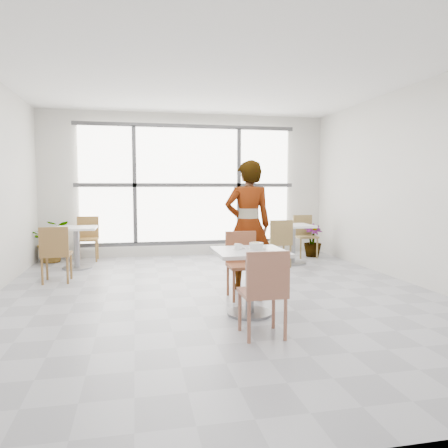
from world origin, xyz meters
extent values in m
plane|color=#9E9EA5|center=(0.00, 0.00, 0.00)|extent=(7.00, 7.00, 0.00)
plane|color=white|center=(0.00, 0.00, 3.00)|extent=(7.00, 7.00, 0.00)
plane|color=silver|center=(0.00, 3.50, 1.50)|extent=(6.00, 0.00, 6.00)
plane|color=silver|center=(0.00, -3.50, 1.50)|extent=(6.00, 0.00, 6.00)
plane|color=silver|center=(3.00, 0.00, 1.50)|extent=(0.00, 7.00, 7.00)
cube|color=white|center=(0.00, 3.44, 1.50)|extent=(4.40, 0.04, 2.40)
cube|color=#3F3F42|center=(0.00, 3.41, 1.50)|extent=(4.60, 0.05, 0.08)
cube|color=#3F3F42|center=(-1.10, 3.41, 1.50)|extent=(0.08, 0.05, 2.40)
cube|color=#3F3F42|center=(1.10, 3.41, 1.50)|extent=(0.08, 0.05, 2.40)
cube|color=#3F3F42|center=(0.00, 3.41, 0.28)|extent=(4.60, 0.05, 0.08)
cube|color=#3F3F42|center=(0.00, 3.41, 2.72)|extent=(4.60, 0.05, 0.08)
cube|color=silver|center=(0.18, -0.90, 0.73)|extent=(0.80, 0.80, 0.04)
cylinder|color=slate|center=(0.18, -0.90, 0.35)|extent=(0.10, 0.10, 0.71)
cylinder|color=slate|center=(0.18, -0.90, 0.01)|extent=(0.52, 0.52, 0.03)
cube|color=#9C614B|center=(0.11, -1.60, 0.43)|extent=(0.42, 0.42, 0.04)
cube|color=#9C614B|center=(0.11, -1.79, 0.66)|extent=(0.42, 0.04, 0.42)
cylinder|color=#9C614B|center=(0.29, -1.42, 0.21)|extent=(0.04, 0.04, 0.41)
cylinder|color=#9C614B|center=(0.29, -1.78, 0.21)|extent=(0.04, 0.04, 0.41)
cylinder|color=#9C614B|center=(-0.07, -1.42, 0.21)|extent=(0.04, 0.04, 0.41)
cylinder|color=#9C614B|center=(-0.07, -1.78, 0.21)|extent=(0.04, 0.04, 0.41)
cube|color=brown|center=(0.29, -0.19, 0.43)|extent=(0.42, 0.42, 0.04)
cube|color=brown|center=(0.29, 0.00, 0.66)|extent=(0.42, 0.04, 0.42)
cylinder|color=brown|center=(0.11, -0.37, 0.21)|extent=(0.04, 0.04, 0.41)
cylinder|color=brown|center=(0.11, -0.01, 0.21)|extent=(0.04, 0.04, 0.41)
cylinder|color=brown|center=(0.47, -0.37, 0.21)|extent=(0.04, 0.04, 0.41)
cylinder|color=brown|center=(0.47, -0.01, 0.21)|extent=(0.04, 0.04, 0.41)
cylinder|color=silver|center=(0.26, -0.89, 0.76)|extent=(0.21, 0.21, 0.01)
cylinder|color=silver|center=(0.26, -0.89, 0.80)|extent=(0.16, 0.16, 0.07)
torus|color=silver|center=(0.26, -0.89, 0.83)|extent=(0.16, 0.16, 0.01)
cylinder|color=tan|center=(0.26, -0.89, 0.80)|extent=(0.14, 0.14, 0.05)
cylinder|color=beige|center=(0.24, -0.91, 0.83)|extent=(0.03, 0.03, 0.02)
cylinder|color=beige|center=(0.21, -0.89, 0.83)|extent=(0.03, 0.03, 0.02)
cylinder|color=beige|center=(0.23, -0.89, 0.83)|extent=(0.03, 0.03, 0.02)
cylinder|color=#F7F19F|center=(0.26, -0.89, 0.83)|extent=(0.03, 0.03, 0.01)
cylinder|color=beige|center=(0.26, -0.90, 0.83)|extent=(0.03, 0.03, 0.01)
cylinder|color=beige|center=(0.25, -0.89, 0.83)|extent=(0.03, 0.03, 0.01)
cylinder|color=beige|center=(0.28, -0.91, 0.82)|extent=(0.03, 0.03, 0.02)
cylinder|color=beige|center=(0.25, -0.89, 0.83)|extent=(0.03, 0.03, 0.02)
cylinder|color=beige|center=(0.24, -0.89, 0.82)|extent=(0.03, 0.03, 0.02)
cylinder|color=beige|center=(0.22, -0.91, 0.83)|extent=(0.03, 0.03, 0.02)
cylinder|color=#F0E39A|center=(0.26, -0.89, 0.83)|extent=(0.03, 0.03, 0.02)
cylinder|color=beige|center=(0.26, -0.89, 0.83)|extent=(0.03, 0.03, 0.02)
cylinder|color=white|center=(0.05, -0.85, 0.75)|extent=(0.13, 0.13, 0.01)
cylinder|color=white|center=(0.05, -0.85, 0.79)|extent=(0.08, 0.08, 0.06)
torus|color=white|center=(0.09, -0.85, 0.79)|extent=(0.05, 0.01, 0.05)
cylinder|color=black|center=(0.05, -0.85, 0.81)|extent=(0.07, 0.07, 0.00)
cube|color=silver|center=(0.10, -0.87, 0.76)|extent=(0.09, 0.05, 0.00)
sphere|color=silver|center=(0.13, -0.85, 0.76)|extent=(0.02, 0.02, 0.02)
imported|color=black|center=(0.48, 0.33, 0.92)|extent=(0.69, 0.47, 1.84)
cube|color=white|center=(-2.14, 2.41, 0.73)|extent=(0.70, 0.70, 0.04)
cylinder|color=gray|center=(-2.14, 2.41, 0.35)|extent=(0.10, 0.10, 0.71)
cylinder|color=gray|center=(-2.14, 2.41, 0.01)|extent=(0.52, 0.52, 0.03)
cube|color=white|center=(1.83, 2.05, 0.73)|extent=(0.70, 0.70, 0.04)
cylinder|color=gray|center=(1.83, 2.05, 0.35)|extent=(0.10, 0.10, 0.71)
cylinder|color=gray|center=(1.83, 2.05, 0.01)|extent=(0.52, 0.52, 0.03)
cube|color=brown|center=(-2.30, 1.33, 0.43)|extent=(0.42, 0.42, 0.04)
cube|color=brown|center=(-2.30, 1.14, 0.66)|extent=(0.42, 0.04, 0.42)
cylinder|color=brown|center=(-2.12, 1.51, 0.21)|extent=(0.04, 0.04, 0.41)
cylinder|color=brown|center=(-2.12, 1.15, 0.21)|extent=(0.04, 0.04, 0.41)
cylinder|color=brown|center=(-2.48, 1.51, 0.21)|extent=(0.04, 0.04, 0.41)
cylinder|color=brown|center=(-2.48, 1.15, 0.21)|extent=(0.04, 0.04, 0.41)
cube|color=olive|center=(-2.04, 3.19, 0.43)|extent=(0.42, 0.42, 0.04)
cube|color=olive|center=(-2.04, 3.38, 0.66)|extent=(0.42, 0.04, 0.42)
cylinder|color=olive|center=(-2.22, 3.01, 0.21)|extent=(0.04, 0.04, 0.41)
cylinder|color=olive|center=(-2.22, 3.37, 0.21)|extent=(0.04, 0.04, 0.41)
cylinder|color=olive|center=(-1.86, 3.01, 0.21)|extent=(0.04, 0.04, 0.41)
cylinder|color=olive|center=(-1.86, 3.37, 0.21)|extent=(0.04, 0.04, 0.41)
cube|color=olive|center=(1.46, 1.86, 0.43)|extent=(0.42, 0.42, 0.04)
cube|color=olive|center=(1.46, 1.67, 0.66)|extent=(0.42, 0.04, 0.42)
cylinder|color=olive|center=(1.64, 2.04, 0.21)|extent=(0.04, 0.04, 0.41)
cylinder|color=olive|center=(1.64, 1.68, 0.21)|extent=(0.04, 0.04, 0.41)
cylinder|color=olive|center=(1.28, 2.04, 0.21)|extent=(0.04, 0.04, 0.41)
cylinder|color=olive|center=(1.28, 1.68, 0.21)|extent=(0.04, 0.04, 0.41)
cube|color=olive|center=(2.37, 2.72, 0.43)|extent=(0.42, 0.42, 0.04)
cube|color=olive|center=(2.37, 2.91, 0.66)|extent=(0.42, 0.04, 0.42)
cylinder|color=olive|center=(2.19, 2.54, 0.21)|extent=(0.04, 0.04, 0.41)
cylinder|color=olive|center=(2.19, 2.90, 0.21)|extent=(0.04, 0.04, 0.41)
cylinder|color=olive|center=(2.55, 2.54, 0.21)|extent=(0.04, 0.04, 0.41)
cylinder|color=olive|center=(2.55, 2.90, 0.21)|extent=(0.04, 0.04, 0.41)
imported|color=#4F883B|center=(-2.69, 3.20, 0.41)|extent=(0.81, 0.73, 0.82)
imported|color=#3F7D36|center=(2.55, 2.77, 0.35)|extent=(0.42, 0.42, 0.69)
camera|label=1|loc=(-1.09, -5.55, 1.48)|focal=34.20mm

